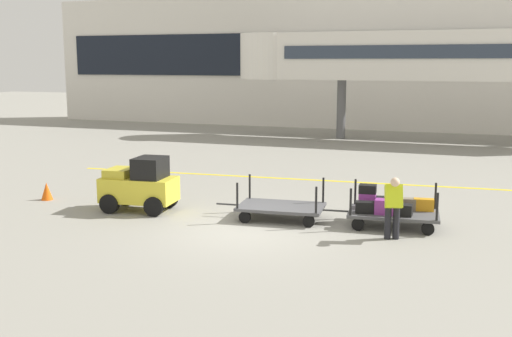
# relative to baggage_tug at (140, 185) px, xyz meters

# --- Properties ---
(ground_plane) EXTENTS (120.00, 120.00, 0.00)m
(ground_plane) POSITION_rel_baggage_tug_xyz_m (3.61, -1.03, -0.75)
(ground_plane) COLOR gray
(apron_lead_line) EXTENTS (17.66, 1.47, 0.01)m
(apron_lead_line) POSITION_rel_baggage_tug_xyz_m (3.05, 6.24, -0.75)
(apron_lead_line) COLOR yellow
(apron_lead_line) RESTS_ON ground_plane
(terminal_building) EXTENTS (47.90, 2.51, 8.68)m
(terminal_building) POSITION_rel_baggage_tug_xyz_m (3.61, 24.96, 3.60)
(terminal_building) COLOR silver
(terminal_building) RESTS_ON ground_plane
(jet_bridge) EXTENTS (19.36, 3.00, 5.90)m
(jet_bridge) POSITION_rel_baggage_tug_xyz_m (4.82, 18.97, 3.81)
(jet_bridge) COLOR silver
(jet_bridge) RESTS_ON ground_plane
(baggage_tug) EXTENTS (2.20, 1.41, 1.58)m
(baggage_tug) POSITION_rel_baggage_tug_xyz_m (0.00, 0.00, 0.00)
(baggage_tug) COLOR gold
(baggage_tug) RESTS_ON ground_plane
(baggage_cart_lead) EXTENTS (3.06, 1.62, 1.10)m
(baggage_cart_lead) POSITION_rel_baggage_tug_xyz_m (4.14, 0.40, -0.41)
(baggage_cart_lead) COLOR #4C4C4F
(baggage_cart_lead) RESTS_ON ground_plane
(baggage_cart_middle) EXTENTS (3.06, 1.62, 1.10)m
(baggage_cart_middle) POSITION_rel_baggage_tug_xyz_m (7.03, 0.73, -0.27)
(baggage_cart_middle) COLOR #4C4C4F
(baggage_cart_middle) RESTS_ON ground_plane
(baggage_handler) EXTENTS (0.50, 0.52, 1.56)m
(baggage_handler) POSITION_rel_baggage_tug_xyz_m (7.26, -0.52, 0.11)
(baggage_handler) COLOR black
(baggage_handler) RESTS_ON ground_plane
(safety_cone_near) EXTENTS (0.36, 0.36, 0.55)m
(safety_cone_near) POSITION_rel_baggage_tug_xyz_m (-3.50, 0.25, -0.48)
(safety_cone_near) COLOR #EA590F
(safety_cone_near) RESTS_ON ground_plane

